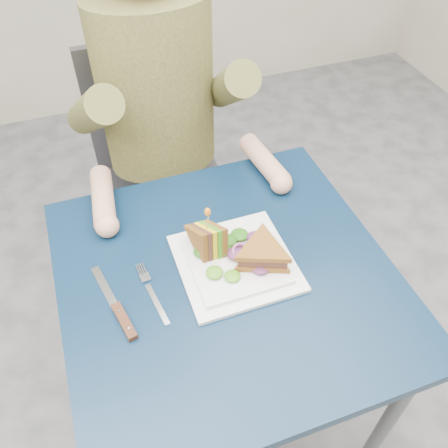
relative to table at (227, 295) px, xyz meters
name	(u,v)px	position (x,y,z in m)	size (l,w,h in m)	color
ground	(226,406)	(0.00, 0.00, -0.65)	(4.00, 4.00, 0.00)	#525255
table	(227,295)	(0.00, 0.00, 0.00)	(0.75, 0.75, 0.73)	black
chair	(159,158)	(0.00, 0.71, -0.11)	(0.42, 0.40, 0.93)	#47474C
diner	(156,76)	(0.00, 0.59, 0.26)	(0.54, 0.59, 0.74)	brown
plate	(235,262)	(0.03, 0.02, 0.09)	(0.26, 0.26, 0.02)	white
sandwich_flat	(262,253)	(0.08, 0.00, 0.12)	(0.19, 0.19, 0.05)	brown
sandwich_upright	(209,241)	(-0.02, 0.07, 0.13)	(0.08, 0.13, 0.13)	brown
fork	(153,294)	(-0.17, 0.00, 0.08)	(0.04, 0.18, 0.01)	silver
knife	(121,315)	(-0.25, -0.03, 0.09)	(0.06, 0.22, 0.02)	silver
toothpick	(208,221)	(-0.02, 0.07, 0.20)	(0.00, 0.00, 0.06)	tan
toothpick_frill	(208,212)	(-0.02, 0.07, 0.23)	(0.01, 0.01, 0.02)	orange
lettuce_spill	(236,252)	(0.03, 0.03, 0.11)	(0.15, 0.13, 0.02)	#337A14
onion_ring	(241,251)	(0.04, 0.03, 0.11)	(0.04, 0.04, 0.01)	#9E4C7A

